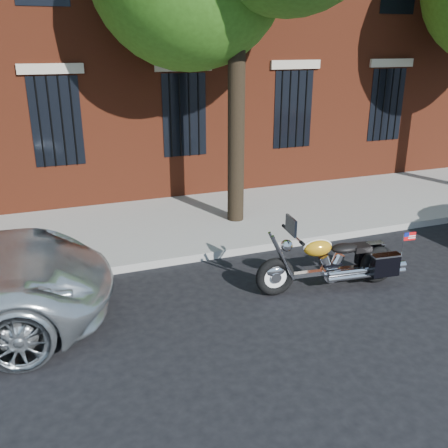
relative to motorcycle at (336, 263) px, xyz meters
name	(u,v)px	position (x,y,z in m)	size (l,w,h in m)	color
ground	(271,283)	(-0.92, 0.51, -0.45)	(120.00, 120.00, 0.00)	black
curb	(241,250)	(-0.92, 1.89, -0.37)	(40.00, 0.16, 0.15)	gray
sidewalk	(209,220)	(-0.92, 3.77, -0.37)	(40.00, 3.60, 0.15)	gray
motorcycle	(336,263)	(0.00, 0.00, 0.00)	(2.59, 0.90, 1.32)	black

